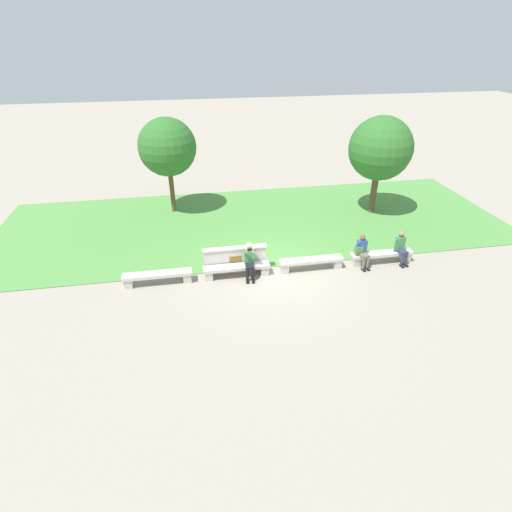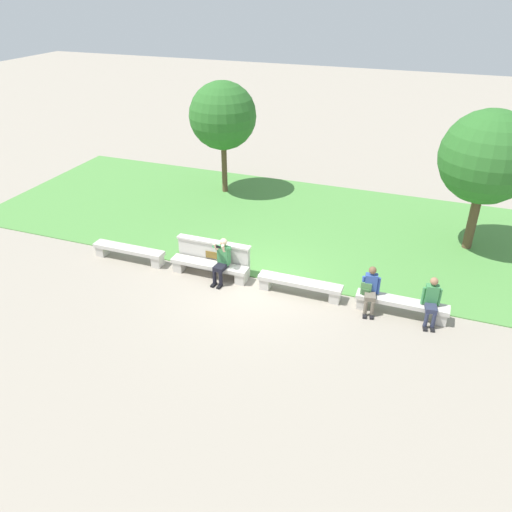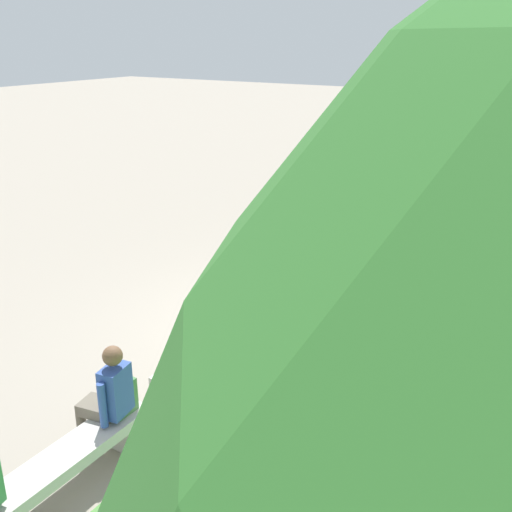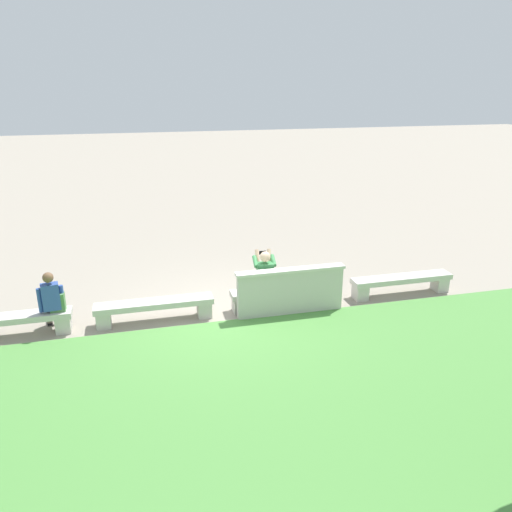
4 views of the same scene
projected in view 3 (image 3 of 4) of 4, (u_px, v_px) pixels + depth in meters
ground_plane at (277, 328)px, 8.83m from camera, size 80.00×80.00×0.00m
bench_main at (380, 233)px, 12.03m from camera, size 2.37×0.40×0.45m
bench_near at (319, 278)px, 9.82m from camera, size 2.37×0.40×0.45m
bench_mid at (223, 349)px, 7.62m from camera, size 2.37×0.40×0.45m
bench_far at (50, 478)px, 5.41m from camera, size 2.37×0.40×0.45m
backrest_wall_with_plaque at (339, 271)px, 9.59m from camera, size 2.30×0.24×1.01m
person_photographer at (303, 262)px, 9.35m from camera, size 0.49×0.74×1.32m
person_distant at (108, 397)px, 5.99m from camera, size 0.47×0.71×1.26m
backpack at (120, 397)px, 6.06m from camera, size 0.28×0.24×0.43m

